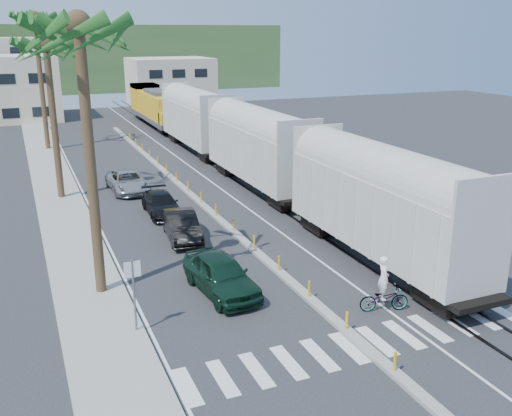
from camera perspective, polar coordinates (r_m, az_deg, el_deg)
The scene contains 16 objects.
ground at distance 23.00m, azimuth 7.67°, elevation -11.07°, with size 140.00×140.00×0.00m, color #28282B.
sidewalk at distance 43.70m, azimuth -19.44°, elevation 1.97°, with size 3.00×90.00×0.15m, color gray.
rails at distance 49.11m, azimuth -3.83°, elevation 4.48°, with size 1.56×100.00×0.06m.
median at distance 40.20m, azimuth -6.79°, elevation 1.60°, with size 0.45×60.00×0.85m.
crosswalk at distance 21.54m, azimuth 10.43°, elevation -13.31°, with size 14.00×2.20×0.01m, color silver.
lane_markings at distance 44.48m, azimuth -11.28°, elevation 2.80°, with size 9.42×90.00×0.01m.
freight_train at distance 45.72m, azimuth -2.62°, elevation 7.22°, with size 3.00×60.94×5.85m.
palm_trees at distance 40.08m, azimuth -20.18°, elevation 16.18°, with size 3.50×37.20×13.75m.
street_sign at distance 21.50m, azimuth -12.16°, elevation -7.57°, with size 0.60×0.08×3.00m.
buildings at distance 89.29m, azimuth -20.62°, elevation 12.02°, with size 38.00×27.00×10.00m.
hillside at distance 117.88m, azimuth -18.29°, elevation 14.06°, with size 80.00×20.00×12.00m, color #385628.
car_lead at distance 24.76m, azimuth -3.52°, elevation -6.65°, with size 2.44×5.09×1.68m, color black.
car_second at distance 31.25m, azimuth -7.46°, elevation -1.76°, with size 2.01×4.70×1.51m, color black.
car_third at distance 35.63m, azimuth -9.43°, elevation 0.40°, with size 1.97×4.66×1.34m, color black.
car_rear at distance 41.26m, azimuth -12.73°, elevation 2.60°, with size 2.54×5.24×1.44m, color #9EA1A3.
cyclist at distance 23.77m, azimuth 12.66°, elevation -8.37°, with size 1.77×2.37×2.38m.
Camera 1 is at (-10.58, -17.30, 10.86)m, focal length 40.00 mm.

